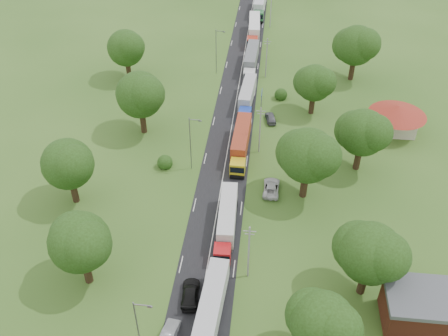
# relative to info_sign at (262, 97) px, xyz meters

# --- Properties ---
(ground) EXTENTS (260.00, 260.00, 0.00)m
(ground) POSITION_rel_info_sign_xyz_m (-5.20, -35.00, -3.00)
(ground) COLOR #32571D
(ground) RESTS_ON ground
(road) EXTENTS (8.00, 200.00, 0.04)m
(road) POSITION_rel_info_sign_xyz_m (-5.20, -15.00, -3.00)
(road) COLOR black
(road) RESTS_ON ground
(info_sign) EXTENTS (0.12, 3.10, 4.10)m
(info_sign) POSITION_rel_info_sign_xyz_m (0.00, 0.00, 0.00)
(info_sign) COLOR slate
(info_sign) RESTS_ON ground
(pole_1) EXTENTS (1.60, 0.24, 9.00)m
(pole_1) POSITION_rel_info_sign_xyz_m (0.30, -42.00, 1.68)
(pole_1) COLOR gray
(pole_1) RESTS_ON ground
(pole_2) EXTENTS (1.60, 0.24, 9.00)m
(pole_2) POSITION_rel_info_sign_xyz_m (0.30, -14.00, 1.68)
(pole_2) COLOR gray
(pole_2) RESTS_ON ground
(pole_3) EXTENTS (1.60, 0.24, 9.00)m
(pole_3) POSITION_rel_info_sign_xyz_m (0.30, 14.00, 1.68)
(pole_3) COLOR gray
(pole_3) RESTS_ON ground
(pole_4) EXTENTS (1.60, 0.24, 9.00)m
(pole_4) POSITION_rel_info_sign_xyz_m (0.30, 42.00, 1.68)
(pole_4) COLOR gray
(pole_4) RESTS_ON ground
(lamp_0) EXTENTS (2.03, 0.22, 10.00)m
(lamp_0) POSITION_rel_info_sign_xyz_m (-10.55, -55.00, 2.55)
(lamp_0) COLOR slate
(lamp_0) RESTS_ON ground
(lamp_1) EXTENTS (2.03, 0.22, 10.00)m
(lamp_1) POSITION_rel_info_sign_xyz_m (-10.55, -20.00, 2.55)
(lamp_1) COLOR slate
(lamp_1) RESTS_ON ground
(lamp_2) EXTENTS (2.03, 0.22, 10.00)m
(lamp_2) POSITION_rel_info_sign_xyz_m (-10.55, 15.00, 2.55)
(lamp_2) COLOR slate
(lamp_2) RESTS_ON ground
(tree_2) EXTENTS (8.00, 8.00, 10.10)m
(tree_2) POSITION_rel_info_sign_xyz_m (8.79, -52.86, 3.59)
(tree_2) COLOR #382616
(tree_2) RESTS_ON ground
(tree_3) EXTENTS (8.80, 8.80, 11.07)m
(tree_3) POSITION_rel_info_sign_xyz_m (14.79, -42.84, 4.22)
(tree_3) COLOR #382616
(tree_3) RESTS_ON ground
(tree_4) EXTENTS (9.60, 9.60, 12.05)m
(tree_4) POSITION_rel_info_sign_xyz_m (7.79, -24.83, 4.85)
(tree_4) COLOR #382616
(tree_4) RESTS_ON ground
(tree_5) EXTENTS (8.80, 8.80, 11.07)m
(tree_5) POSITION_rel_info_sign_xyz_m (16.79, -16.84, 4.22)
(tree_5) COLOR #382616
(tree_5) RESTS_ON ground
(tree_6) EXTENTS (8.00, 8.00, 10.10)m
(tree_6) POSITION_rel_info_sign_xyz_m (9.79, 0.14, 3.59)
(tree_6) COLOR #382616
(tree_6) RESTS_ON ground
(tree_7) EXTENTS (9.60, 9.60, 12.05)m
(tree_7) POSITION_rel_info_sign_xyz_m (18.79, 15.17, 4.85)
(tree_7) COLOR #382616
(tree_7) RESTS_ON ground
(tree_10) EXTENTS (8.80, 8.80, 11.07)m
(tree_10) POSITION_rel_info_sign_xyz_m (-20.21, -44.84, 4.22)
(tree_10) COLOR #382616
(tree_10) RESTS_ON ground
(tree_11) EXTENTS (8.80, 8.80, 11.07)m
(tree_11) POSITION_rel_info_sign_xyz_m (-27.21, -29.84, 4.22)
(tree_11) COLOR #382616
(tree_11) RESTS_ON ground
(tree_12) EXTENTS (9.60, 9.60, 12.05)m
(tree_12) POSITION_rel_info_sign_xyz_m (-21.21, -9.83, 4.85)
(tree_12) COLOR #382616
(tree_12) RESTS_ON ground
(tree_13) EXTENTS (8.80, 8.80, 11.07)m
(tree_13) POSITION_rel_info_sign_xyz_m (-29.21, 10.16, 4.22)
(tree_13) COLOR #382616
(tree_13) RESTS_ON ground
(house_brick) EXTENTS (8.60, 6.60, 5.20)m
(house_brick) POSITION_rel_info_sign_xyz_m (20.80, -47.00, -0.35)
(house_brick) COLOR maroon
(house_brick) RESTS_ON ground
(house_cream) EXTENTS (10.08, 10.08, 5.80)m
(house_cream) POSITION_rel_info_sign_xyz_m (24.80, -5.00, 0.64)
(house_cream) COLOR #BDB59D
(house_cream) RESTS_ON ground
(truck_0) EXTENTS (3.12, 14.37, 3.97)m
(truck_0) POSITION_rel_info_sign_xyz_m (-3.60, -49.63, -0.90)
(truck_0) COLOR silver
(truck_0) RESTS_ON ground
(truck_1) EXTENTS (2.72, 13.72, 3.80)m
(truck_1) POSITION_rel_info_sign_xyz_m (-3.30, -34.02, -0.99)
(truck_1) COLOR #B21418
(truck_1) RESTS_ON ground
(truck_2) EXTENTS (2.81, 14.65, 4.05)m
(truck_2) POSITION_rel_info_sign_xyz_m (-2.86, -14.65, -0.85)
(truck_2) COLOR gold
(truck_2) RESTS_ON ground
(truck_3) EXTENTS (3.01, 13.76, 3.80)m
(truck_3) POSITION_rel_info_sign_xyz_m (-2.90, 1.59, -0.99)
(truck_3) COLOR #1C3AAC
(truck_3) RESTS_ON ground
(truck_4) EXTENTS (2.88, 14.72, 4.07)m
(truck_4) POSITION_rel_info_sign_xyz_m (-3.14, 17.53, -0.84)
(truck_4) COLOR silver
(truck_4) RESTS_ON ground
(truck_5) EXTENTS (3.25, 15.45, 4.27)m
(truck_5) POSITION_rel_info_sign_xyz_m (-3.52, 34.74, -0.74)
(truck_5) COLOR #A82A19
(truck_5) RESTS_ON ground
(truck_6) EXTENTS (3.17, 15.62, 4.32)m
(truck_6) POSITION_rel_info_sign_xyz_m (-2.93, 51.81, -0.71)
(truck_6) COLOR #266734
(truck_6) RESTS_ON ground
(car_lane_mid) EXTENTS (2.12, 4.70, 1.50)m
(car_lane_mid) POSITION_rel_info_sign_xyz_m (-8.20, -52.32, -2.25)
(car_lane_mid) COLOR #93959A
(car_lane_mid) RESTS_ON ground
(car_lane_rear) EXTENTS (2.57, 5.50, 1.55)m
(car_lane_rear) POSITION_rel_info_sign_xyz_m (-6.63, -46.24, -2.23)
(car_lane_rear) COLOR black
(car_lane_rear) RESTS_ON ground
(car_verge_near) EXTENTS (2.63, 5.47, 1.50)m
(car_verge_near) POSITION_rel_info_sign_xyz_m (2.80, -24.49, -2.25)
(car_verge_near) COLOR silver
(car_verge_near) RESTS_ON ground
(car_verge_far) EXTENTS (2.53, 4.50, 1.45)m
(car_verge_far) POSITION_rel_info_sign_xyz_m (2.00, -3.81, -2.28)
(car_verge_far) COLOR #53545A
(car_verge_far) RESTS_ON ground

